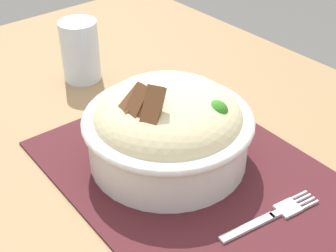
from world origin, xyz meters
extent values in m
cube|color=#99754C|center=(0.00, 0.00, 0.75)|extent=(1.19, 0.77, 0.03)
cylinder|color=olive|center=(-0.54, 0.33, 0.37)|extent=(0.04, 0.04, 0.73)
cube|color=#47191E|center=(-0.01, 0.02, 0.76)|extent=(0.39, 0.29, 0.00)
cylinder|color=silver|center=(-0.05, 0.01, 0.80)|extent=(0.20, 0.20, 0.07)
torus|color=silver|center=(-0.05, 0.01, 0.83)|extent=(0.21, 0.21, 0.01)
ellipsoid|color=beige|center=(-0.05, 0.01, 0.83)|extent=(0.25, 0.25, 0.09)
sphere|color=#338020|center=(0.00, 0.04, 0.85)|extent=(0.03, 0.03, 0.03)
sphere|color=#338020|center=(-0.09, 0.00, 0.85)|extent=(0.03, 0.03, 0.03)
sphere|color=#338020|center=(-0.04, 0.00, 0.85)|extent=(0.03, 0.03, 0.03)
cylinder|color=orange|center=(-0.07, -0.02, 0.85)|extent=(0.04, 0.01, 0.01)
cube|color=brown|center=(-0.06, -0.04, 0.86)|extent=(0.03, 0.05, 0.04)
cube|color=brown|center=(-0.05, -0.04, 0.86)|extent=(0.02, 0.04, 0.05)
cube|color=brown|center=(-0.04, -0.04, 0.86)|extent=(0.03, 0.04, 0.05)
cube|color=brown|center=(-0.03, -0.03, 0.86)|extent=(0.04, 0.05, 0.06)
cube|color=silver|center=(0.10, 0.00, 0.77)|extent=(0.02, 0.07, 0.00)
cube|color=silver|center=(0.10, 0.04, 0.77)|extent=(0.01, 0.01, 0.00)
cube|color=silver|center=(0.10, 0.06, 0.77)|extent=(0.03, 0.03, 0.00)
cube|color=silver|center=(0.12, 0.08, 0.77)|extent=(0.01, 0.02, 0.00)
cube|color=silver|center=(0.11, 0.08, 0.77)|extent=(0.01, 0.02, 0.00)
cube|color=silver|center=(0.11, 0.08, 0.77)|extent=(0.01, 0.02, 0.00)
cube|color=silver|center=(0.10, 0.08, 0.77)|extent=(0.01, 0.02, 0.00)
cylinder|color=silver|center=(-0.31, 0.04, 0.81)|extent=(0.06, 0.06, 0.10)
cylinder|color=silver|center=(-0.31, 0.04, 0.78)|extent=(0.05, 0.05, 0.04)
camera|label=1|loc=(0.32, -0.29, 1.15)|focal=51.31mm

